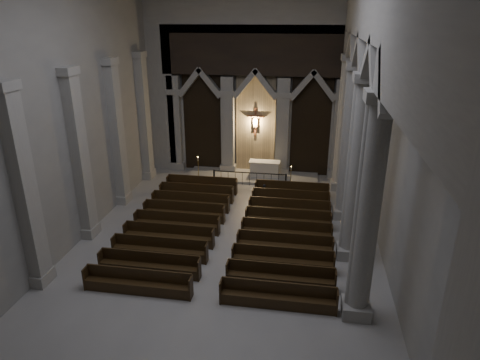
{
  "coord_description": "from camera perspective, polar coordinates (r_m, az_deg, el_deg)",
  "views": [
    {
      "loc": [
        3.42,
        -15.59,
        10.11
      ],
      "look_at": [
        0.4,
        3.0,
        2.76
      ],
      "focal_mm": 32.0,
      "sensor_mm": 36.0,
      "label": 1
    }
  ],
  "objects": [
    {
      "name": "right_arcade",
      "position": [
        17.2,
        16.52,
        12.84
      ],
      "size": [
        1.0,
        24.0,
        12.0
      ],
      "color": "#A6A39B",
      "rests_on": "ground"
    },
    {
      "name": "worshipper",
      "position": [
        24.47,
        3.23,
        -1.77
      ],
      "size": [
        0.45,
        0.37,
        1.06
      ],
      "primitive_type": "imported",
      "rotation": [
        0.0,
        0.0,
        -0.36
      ],
      "color": "black",
      "rests_on": "ground"
    },
    {
      "name": "sanctuary_wall",
      "position": [
        27.56,
        2.1,
        14.02
      ],
      "size": [
        14.0,
        0.77,
        12.0
      ],
      "color": "#A6A39B",
      "rests_on": "ground"
    },
    {
      "name": "altar_rail",
      "position": [
        26.7,
        1.27,
        0.45
      ],
      "size": [
        4.62,
        0.09,
        0.91
      ],
      "color": "black",
      "rests_on": "ground"
    },
    {
      "name": "pews",
      "position": [
        20.93,
        -1.26,
        -6.61
      ],
      "size": [
        9.7,
        10.63,
        0.96
      ],
      "color": "black",
      "rests_on": "ground"
    },
    {
      "name": "left_pilasters",
      "position": [
        22.5,
        -18.1,
        4.24
      ],
      "size": [
        0.6,
        13.0,
        8.03
      ],
      "color": "#A6A39B",
      "rests_on": "ground"
    },
    {
      "name": "room",
      "position": [
        16.16,
        -3.17,
        12.35
      ],
      "size": [
        24.0,
        24.1,
        12.0
      ],
      "color": "#A09D98",
      "rests_on": "ground"
    },
    {
      "name": "altar",
      "position": [
        27.98,
        3.29,
        1.54
      ],
      "size": [
        2.0,
        0.8,
        1.01
      ],
      "color": "beige",
      "rests_on": "sanctuary_step"
    },
    {
      "name": "candle_stand_left",
      "position": [
        27.87,
        -5.56,
        0.88
      ],
      "size": [
        0.27,
        0.27,
        1.58
      ],
      "color": "olive",
      "rests_on": "ground"
    },
    {
      "name": "sanctuary_step",
      "position": [
        28.25,
        1.68,
        0.5
      ],
      "size": [
        8.5,
        2.6,
        0.15
      ],
      "primitive_type": "cube",
      "color": "#A6A39B",
      "rests_on": "ground"
    },
    {
      "name": "candle_stand_right",
      "position": [
        26.55,
        6.75,
        -0.31
      ],
      "size": [
        0.24,
        0.24,
        1.45
      ],
      "color": "olive",
      "rests_on": "ground"
    }
  ]
}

